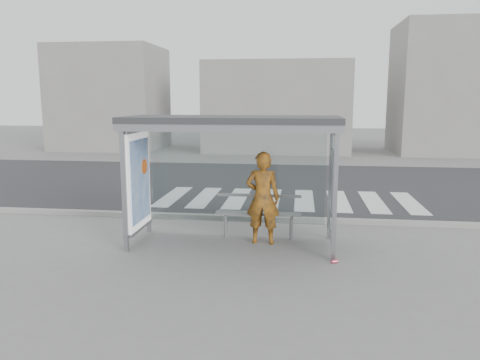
{
  "coord_description": "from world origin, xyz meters",
  "views": [
    {
      "loc": [
        1.35,
        -9.18,
        2.96
      ],
      "look_at": [
        0.14,
        0.2,
        1.32
      ],
      "focal_mm": 35.0,
      "sensor_mm": 36.0,
      "label": 1
    }
  ],
  "objects_px": {
    "soda_can": "(334,261)",
    "person": "(263,198)",
    "bus_shelter": "(214,148)",
    "bench": "(258,213)"
  },
  "relations": [
    {
      "from": "bench",
      "to": "soda_can",
      "type": "xyz_separation_m",
      "value": [
        1.52,
        -1.37,
        -0.52
      ]
    },
    {
      "from": "bus_shelter",
      "to": "bench",
      "type": "height_order",
      "value": "bus_shelter"
    },
    {
      "from": "bus_shelter",
      "to": "soda_can",
      "type": "height_order",
      "value": "bus_shelter"
    },
    {
      "from": "bench",
      "to": "bus_shelter",
      "type": "bearing_deg",
      "value": -153.21
    },
    {
      "from": "bus_shelter",
      "to": "soda_can",
      "type": "bearing_deg",
      "value": -21.38
    },
    {
      "from": "person",
      "to": "bus_shelter",
      "type": "bearing_deg",
      "value": 8.99
    },
    {
      "from": "person",
      "to": "bench",
      "type": "xyz_separation_m",
      "value": [
        -0.12,
        0.32,
        -0.41
      ]
    },
    {
      "from": "bus_shelter",
      "to": "bench",
      "type": "relative_size",
      "value": 2.35
    },
    {
      "from": "person",
      "to": "bench",
      "type": "bearing_deg",
      "value": -67.63
    },
    {
      "from": "soda_can",
      "to": "person",
      "type": "bearing_deg",
      "value": 143.17
    }
  ]
}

